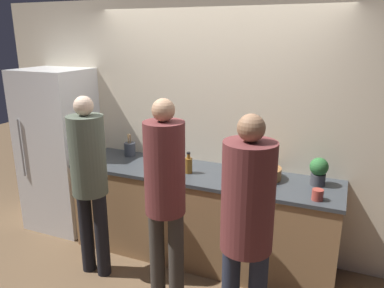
% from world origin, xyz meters
% --- Properties ---
extents(ground_plane, '(14.00, 14.00, 0.00)m').
position_xyz_m(ground_plane, '(0.00, 0.00, 0.00)').
color(ground_plane, brown).
extents(wall_back, '(5.20, 0.06, 2.60)m').
position_xyz_m(wall_back, '(0.00, 0.74, 1.30)').
color(wall_back, beige).
rests_on(wall_back, ground_plane).
extents(counter, '(2.68, 0.72, 0.94)m').
position_xyz_m(counter, '(0.00, 0.39, 0.47)').
color(counter, '#9E754C').
rests_on(counter, ground_plane).
extents(refrigerator, '(0.76, 0.66, 1.88)m').
position_xyz_m(refrigerator, '(-1.79, 0.40, 0.94)').
color(refrigerator, white).
rests_on(refrigerator, ground_plane).
extents(person_left, '(0.32, 0.32, 1.74)m').
position_xyz_m(person_left, '(-0.84, -0.27, 1.02)').
color(person_left, black).
rests_on(person_left, ground_plane).
extents(person_center, '(0.33, 0.33, 1.79)m').
position_xyz_m(person_center, '(-0.01, -0.38, 1.05)').
color(person_center, '#38332D').
rests_on(person_center, ground_plane).
extents(person_right, '(0.35, 0.35, 1.78)m').
position_xyz_m(person_right, '(0.73, -0.63, 1.07)').
color(person_right, '#232838').
rests_on(person_right, ground_plane).
extents(fruit_bowl, '(0.36, 0.36, 0.15)m').
position_xyz_m(fruit_bowl, '(0.59, 0.47, 0.99)').
color(fruit_bowl, brown).
rests_on(fruit_bowl, counter).
extents(utensil_crock, '(0.12, 0.12, 0.25)m').
position_xyz_m(utensil_crock, '(-0.92, 0.55, 1.02)').
color(utensil_crock, '#3D424C').
rests_on(utensil_crock, counter).
extents(bottle_amber, '(0.07, 0.07, 0.21)m').
position_xyz_m(bottle_amber, '(-0.10, 0.32, 1.02)').
color(bottle_amber, brown).
rests_on(bottle_amber, counter).
extents(cup_red, '(0.09, 0.09, 0.09)m').
position_xyz_m(cup_red, '(1.12, 0.16, 0.99)').
color(cup_red, '#A33D33').
rests_on(cup_red, counter).
extents(potted_plant, '(0.16, 0.16, 0.26)m').
position_xyz_m(potted_plant, '(1.09, 0.49, 1.08)').
color(potted_plant, '#3D3D42').
rests_on(potted_plant, counter).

